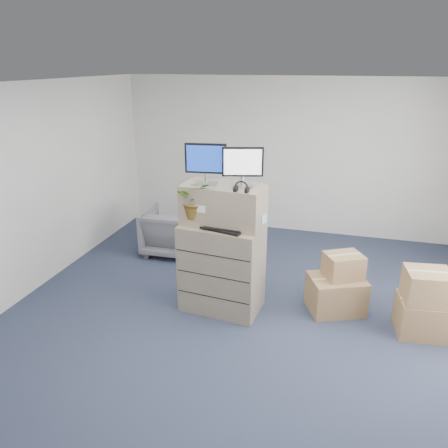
# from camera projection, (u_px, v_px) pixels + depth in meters

# --- Properties ---
(ground) EXTENTS (7.00, 7.00, 0.00)m
(ground) POSITION_uv_depth(u_px,v_px,m) (238.00, 329.00, 5.26)
(ground) COLOR #242D42
(ground) RESTS_ON ground
(wall_back) EXTENTS (6.00, 0.02, 2.80)m
(wall_back) POSITION_uv_depth(u_px,v_px,m) (286.00, 156.00, 7.93)
(wall_back) COLOR silver
(wall_back) RESTS_ON ground
(filing_cabinet_lower) EXTENTS (1.04, 0.70, 1.15)m
(filing_cabinet_lower) POSITION_uv_depth(u_px,v_px,m) (222.00, 268.00, 5.53)
(filing_cabinet_lower) COLOR gray
(filing_cabinet_lower) RESTS_ON ground
(filing_cabinet_upper) EXTENTS (1.03, 0.59, 0.49)m
(filing_cabinet_upper) POSITION_uv_depth(u_px,v_px,m) (223.00, 205.00, 5.29)
(filing_cabinet_upper) COLOR gray
(filing_cabinet_upper) RESTS_ON filing_cabinet_lower
(monitor_left) EXTENTS (0.50, 0.22, 0.49)m
(monitor_left) POSITION_uv_depth(u_px,v_px,m) (206.00, 162.00, 5.14)
(monitor_left) COLOR #99999E
(monitor_left) RESTS_ON filing_cabinet_upper
(monitor_right) EXTENTS (0.47, 0.24, 0.47)m
(monitor_right) POSITION_uv_depth(u_px,v_px,m) (243.00, 165.00, 5.03)
(monitor_right) COLOR #99999E
(monitor_right) RESTS_ON filing_cabinet_upper
(headphones) EXTENTS (0.17, 0.04, 0.17)m
(headphones) POSITION_uv_depth(u_px,v_px,m) (241.00, 188.00, 4.92)
(headphones) COLOR black
(headphones) RESTS_ON filing_cabinet_upper
(keyboard) EXTENTS (0.56, 0.34, 0.03)m
(keyboard) POSITION_uv_depth(u_px,v_px,m) (223.00, 229.00, 5.18)
(keyboard) COLOR black
(keyboard) RESTS_ON filing_cabinet_lower
(mouse) EXTENTS (0.12, 0.08, 0.04)m
(mouse) POSITION_uv_depth(u_px,v_px,m) (245.00, 231.00, 5.10)
(mouse) COLOR silver
(mouse) RESTS_ON filing_cabinet_lower
(water_bottle) EXTENTS (0.09, 0.09, 0.31)m
(water_bottle) POSITION_uv_depth(u_px,v_px,m) (226.00, 213.00, 5.30)
(water_bottle) COLOR gray
(water_bottle) RESTS_ON filing_cabinet_lower
(phone_dock) EXTENTS (0.06, 0.06, 0.13)m
(phone_dock) POSITION_uv_depth(u_px,v_px,m) (223.00, 222.00, 5.32)
(phone_dock) COLOR silver
(phone_dock) RESTS_ON filing_cabinet_lower
(external_drive) EXTENTS (0.25, 0.20, 0.07)m
(external_drive) POSITION_uv_depth(u_px,v_px,m) (249.00, 223.00, 5.30)
(external_drive) COLOR black
(external_drive) RESTS_ON filing_cabinet_lower
(tissue_box) EXTENTS (0.30, 0.19, 0.10)m
(tissue_box) POSITION_uv_depth(u_px,v_px,m) (254.00, 217.00, 5.24)
(tissue_box) COLOR #3982C3
(tissue_box) RESTS_ON external_drive
(potted_plant) EXTENTS (0.52, 0.56, 0.45)m
(potted_plant) POSITION_uv_depth(u_px,v_px,m) (196.00, 204.00, 5.27)
(potted_plant) COLOR #98B592
(potted_plant) RESTS_ON filing_cabinet_lower
(office_chair) EXTENTS (0.84, 0.79, 0.84)m
(office_chair) POSITION_uv_depth(u_px,v_px,m) (170.00, 229.00, 7.23)
(office_chair) COLOR slate
(office_chair) RESTS_ON ground
(cardboard_boxes) EXTENTS (2.32, 0.88, 0.81)m
(cardboard_boxes) POSITION_uv_depth(u_px,v_px,m) (410.00, 299.00, 5.28)
(cardboard_boxes) COLOR olive
(cardboard_boxes) RESTS_ON ground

